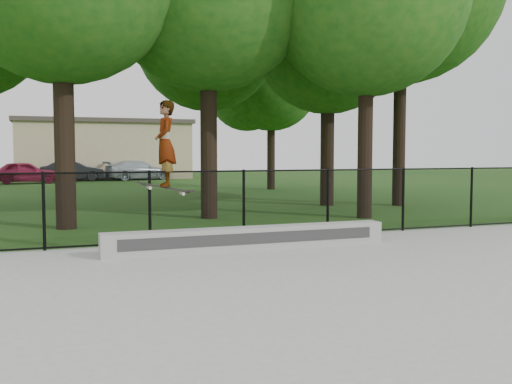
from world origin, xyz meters
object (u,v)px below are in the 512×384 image
at_px(grind_ledge, 250,238).
at_px(car_a, 25,172).
at_px(car_b, 73,171).
at_px(car_c, 139,170).
at_px(skater_airborne, 165,146).

relative_size(grind_ledge, car_a, 1.40).
xyz_separation_m(car_b, car_c, (4.35, 0.10, -0.01)).
height_order(grind_ledge, car_a, car_a).
relative_size(grind_ledge, car_c, 1.32).
xyz_separation_m(car_a, car_b, (2.88, 2.25, -0.01)).
height_order(car_b, car_c, car_b).
height_order(grind_ledge, skater_airborne, skater_airborne).
height_order(grind_ledge, car_b, car_b).
relative_size(car_b, car_c, 0.88).
bearing_deg(car_c, grind_ledge, 162.19).
bearing_deg(skater_airborne, car_c, 82.47).
xyz_separation_m(grind_ledge, car_a, (-4.92, 27.45, 0.41)).
relative_size(car_a, car_b, 1.07).
distance_m(car_a, car_b, 3.65).
relative_size(grind_ledge, car_b, 1.50).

